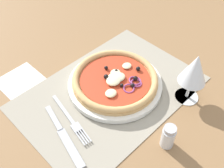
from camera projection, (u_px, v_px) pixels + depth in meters
ground_plane at (110, 95)px, 76.72cm from camera, size 190.00×140.00×2.40cm
placemat at (110, 92)px, 75.70cm from camera, size 49.75×33.73×0.40cm
plate at (115, 84)px, 76.55cm from camera, size 26.50×26.50×1.49cm
pizza at (115, 79)px, 75.19cm from camera, size 23.98×23.98×2.66cm
fork at (72, 121)px, 68.46cm from camera, size 4.61×17.99×0.44cm
knife at (64, 136)px, 65.48cm from camera, size 6.25×19.84×0.62cm
wine_glass at (195, 70)px, 67.33cm from camera, size 7.20×7.20×14.90cm
napkin at (20, 80)px, 78.84cm from camera, size 11.94×10.78×0.36cm
pepper_shaker at (168, 137)px, 62.28cm from camera, size 3.20×3.20×6.70cm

